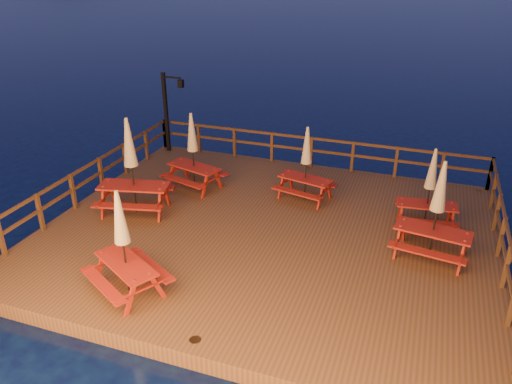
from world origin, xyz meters
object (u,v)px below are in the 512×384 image
picnic_table_2 (437,209)px  picnic_table_1 (193,150)px  lamp_post (169,105)px  picnic_table_0 (430,187)px

picnic_table_2 → picnic_table_1: bearing=175.2°
lamp_post → picnic_table_2: size_ratio=1.16×
picnic_table_1 → picnic_table_2: 7.58m
lamp_post → picnic_table_0: lamp_post is taller
picnic_table_1 → picnic_table_0: bearing=14.6°
picnic_table_1 → lamp_post: bearing=145.9°
picnic_table_0 → picnic_table_2: picnic_table_2 is taller
lamp_post → picnic_table_1: lamp_post is taller
lamp_post → picnic_table_0: size_ratio=1.30×
picnic_table_2 → picnic_table_0: bearing=105.8°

